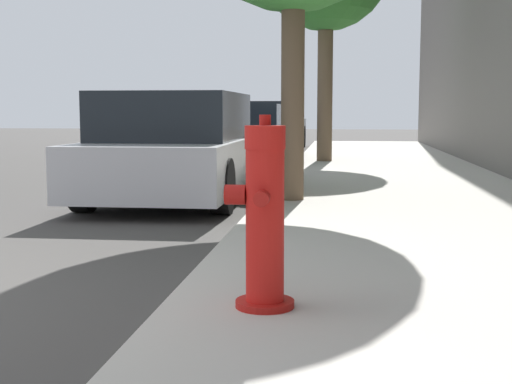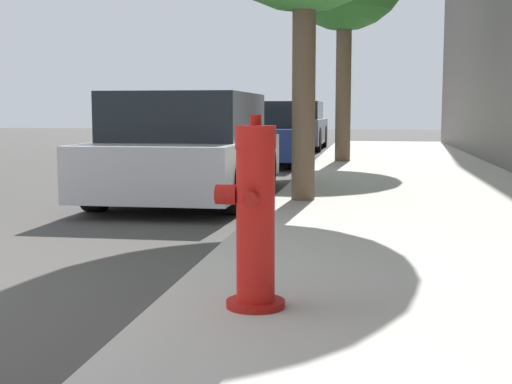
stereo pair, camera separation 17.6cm
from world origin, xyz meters
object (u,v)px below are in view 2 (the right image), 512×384
(parked_car_near, at_px, (190,149))
(fire_hydrant, at_px, (255,219))
(parked_car_far, at_px, (292,126))
(parked_car_mid, at_px, (263,135))

(parked_car_near, bearing_deg, fire_hydrant, -72.38)
(parked_car_near, relative_size, parked_car_far, 0.99)
(fire_hydrant, xyz_separation_m, parked_car_far, (-1.67, 16.89, 0.10))
(fire_hydrant, relative_size, parked_car_far, 0.23)
(fire_hydrant, relative_size, parked_car_mid, 0.23)
(fire_hydrant, xyz_separation_m, parked_car_near, (-1.65, 5.18, 0.06))
(fire_hydrant, bearing_deg, parked_car_mid, 98.38)
(parked_car_near, distance_m, parked_car_mid, 6.09)
(parked_car_mid, bearing_deg, parked_car_near, -89.87)
(parked_car_far, bearing_deg, parked_car_mid, -89.89)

